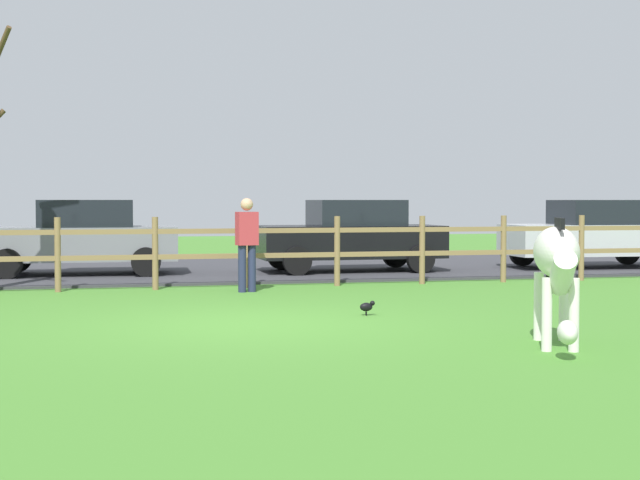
% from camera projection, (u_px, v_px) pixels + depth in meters
% --- Properties ---
extents(ground_plane, '(60.00, 60.00, 0.00)m').
position_uv_depth(ground_plane, '(251.00, 324.00, 12.07)').
color(ground_plane, '#47842D').
extents(parking_asphalt, '(28.00, 7.40, 0.05)m').
position_uv_depth(parking_asphalt, '(185.00, 270.00, 21.11)').
color(parking_asphalt, '#38383D').
rests_on(parking_asphalt, ground_plane).
extents(paddock_fence, '(21.95, 0.11, 1.31)m').
position_uv_depth(paddock_fence, '(202.00, 248.00, 16.88)').
color(paddock_fence, olive).
rests_on(paddock_fence, ground_plane).
extents(zebra, '(0.95, 1.85, 1.41)m').
position_uv_depth(zebra, '(557.00, 262.00, 10.15)').
color(zebra, white).
rests_on(zebra, ground_plane).
extents(crow_on_grass, '(0.22, 0.10, 0.20)m').
position_uv_depth(crow_on_grass, '(367.00, 306.00, 12.96)').
color(crow_on_grass, black).
rests_on(crow_on_grass, ground_plane).
extents(parked_car_black, '(4.01, 1.90, 1.56)m').
position_uv_depth(parked_car_black, '(351.00, 235.00, 20.45)').
color(parked_car_black, black).
rests_on(parked_car_black, parking_asphalt).
extents(parked_car_silver, '(4.08, 2.04, 1.56)m').
position_uv_depth(parked_car_silver, '(594.00, 233.00, 21.52)').
color(parked_car_silver, '#B7BABF').
rests_on(parked_car_silver, parking_asphalt).
extents(parked_car_grey, '(4.06, 2.00, 1.56)m').
position_uv_depth(parked_car_grey, '(81.00, 237.00, 19.54)').
color(parked_car_grey, slate).
rests_on(parked_car_grey, parking_asphalt).
extents(visitor_right_of_tree, '(0.40, 0.29, 1.64)m').
position_uv_depth(visitor_right_of_tree, '(247.00, 240.00, 16.27)').
color(visitor_right_of_tree, '#232847').
rests_on(visitor_right_of_tree, ground_plane).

